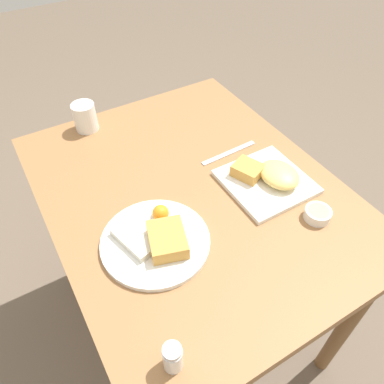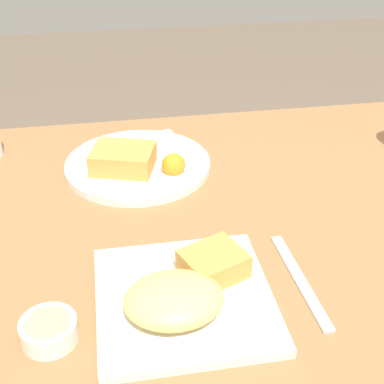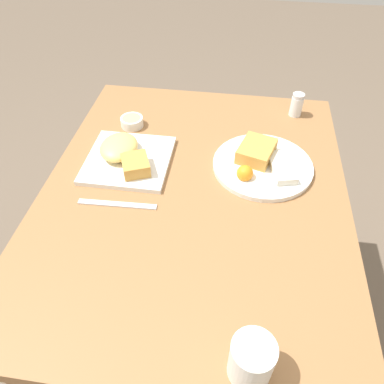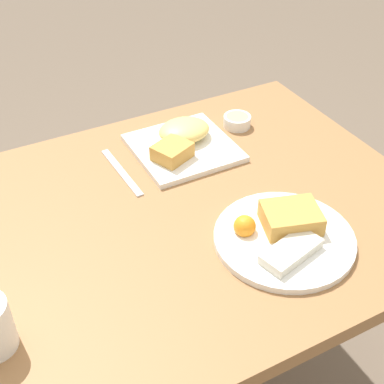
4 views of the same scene
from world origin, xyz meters
name	(u,v)px [view 2 (image 2 of 4)]	position (x,y,z in m)	size (l,w,h in m)	color
dining_table	(217,258)	(0.00, 0.00, 0.68)	(1.01, 0.80, 0.78)	olive
plate_square_near	(185,294)	(-0.09, -0.21, 0.80)	(0.23, 0.23, 0.06)	white
plate_oval_far	(137,162)	(-0.12, 0.17, 0.79)	(0.28, 0.28, 0.05)	white
sauce_ramekin	(49,330)	(-0.26, -0.23, 0.79)	(0.07, 0.07, 0.03)	white
butter_knife	(300,280)	(0.08, -0.18, 0.78)	(0.02, 0.20, 0.00)	silver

